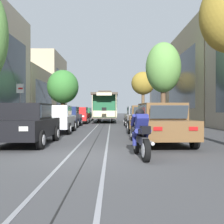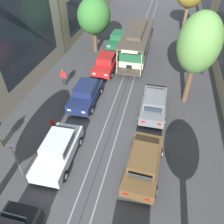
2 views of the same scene
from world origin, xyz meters
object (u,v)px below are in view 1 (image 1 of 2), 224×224
parked_car_brown_second_right (145,119)px  street_tree_kerb_right_mid (144,84)px  parked_car_white_second_left (57,119)px  cable_car_trolley (106,107)px  parked_car_navy_mid_left (69,117)px  motorcycle_with_rider (141,134)px  pedestrian_on_left_pavement (173,114)px  street_tree_kerb_left_second (64,87)px  parked_car_green_fifth_left (85,114)px  street_sign_post (21,103)px  parked_car_black_near_left (27,124)px  parked_car_red_fourth_left (80,115)px  street_tree_kerb_right_second (164,68)px  fire_hydrant (41,123)px  parked_car_grey_mid_right (138,117)px  parked_car_brown_near_right (161,124)px  pedestrian_crossing_far (40,115)px

parked_car_brown_second_right → street_tree_kerb_right_mid: (2.40, 22.70, 4.14)m
parked_car_white_second_left → parked_car_brown_second_right: bearing=2.6°
street_tree_kerb_right_mid → cable_car_trolley: street_tree_kerb_right_mid is taller
parked_car_navy_mid_left → motorcycle_with_rider: parked_car_navy_mid_left is taller
parked_car_brown_second_right → pedestrian_on_left_pavement: 13.27m
street_tree_kerb_left_second → parked_car_green_fifth_left: bearing=43.9°
street_tree_kerb_left_second → street_sign_post: street_tree_kerb_left_second is taller
parked_car_black_near_left → parked_car_red_fourth_left: bearing=89.8°
cable_car_trolley → parked_car_navy_mid_left: bearing=-107.2°
street_tree_kerb_right_second → fire_hydrant: street_tree_kerb_right_second is taller
parked_car_white_second_left → street_sign_post: (-1.60, -1.66, 0.91)m
cable_car_trolley → pedestrian_on_left_pavement: size_ratio=5.81×
parked_car_grey_mid_right → pedestrian_on_left_pavement: parked_car_grey_mid_right is taller
street_tree_kerb_right_second → pedestrian_on_left_pavement: street_tree_kerb_right_second is taller
parked_car_brown_near_right → motorcycle_with_rider: parked_car_brown_near_right is taller
parked_car_grey_mid_right → fire_hydrant: (-6.80, -3.46, -0.38)m
parked_car_brown_near_right → parked_car_white_second_left: bearing=131.6°
parked_car_navy_mid_left → street_tree_kerb_right_mid: bearing=65.3°
parked_car_brown_near_right → parked_car_grey_mid_right: (0.13, 11.63, 0.00)m
parked_car_brown_second_right → pedestrian_crossing_far: size_ratio=2.73×
parked_car_grey_mid_right → street_sign_post: bearing=-132.3°
parked_car_grey_mid_right → motorcycle_with_rider: bearing=-94.7°
street_sign_post → parked_car_black_near_left: bearing=-69.1°
parked_car_green_fifth_left → parked_car_grey_mid_right: 12.90m
parked_car_black_near_left → motorcycle_with_rider: (4.09, -3.02, -0.15)m
motorcycle_with_rider → fire_hydrant: motorcycle_with_rider is taller
parked_car_brown_near_right → street_tree_kerb_left_second: (-7.40, 21.26, 3.11)m
parked_car_brown_near_right → pedestrian_crossing_far: (-8.09, 13.61, 0.11)m
parked_car_navy_mid_left → street_sign_post: size_ratio=1.58×
street_tree_kerb_left_second → cable_car_trolley: 5.34m
street_tree_kerb_right_second → street_tree_kerb_right_mid: (-0.11, 14.99, 0.02)m
fire_hydrant → street_sign_post: 4.28m
parked_car_black_near_left → motorcycle_with_rider: bearing=-36.4°
motorcycle_with_rider → pedestrian_crossing_far: pedestrian_crossing_far is taller
parked_car_navy_mid_left → cable_car_trolley: cable_car_trolley is taller
parked_car_green_fifth_left → parked_car_brown_second_right: (5.23, -17.40, 0.00)m
street_sign_post → motorcycle_with_rider: bearing=-51.5°
parked_car_black_near_left → parked_car_green_fifth_left: bearing=90.1°
motorcycle_with_rider → pedestrian_crossing_far: 18.04m
parked_car_brown_near_right → street_tree_kerb_left_second: street_tree_kerb_left_second is taller
street_tree_kerb_right_second → fire_hydrant: size_ratio=8.49×
parked_car_navy_mid_left → street_tree_kerb_right_second: 9.14m
parked_car_navy_mid_left → pedestrian_crossing_far: bearing=144.9°
parked_car_grey_mid_right → motorcycle_with_rider: 14.69m
parked_car_green_fifth_left → parked_car_brown_near_right: 23.95m
parked_car_brown_near_right → street_tree_kerb_left_second: 22.72m
parked_car_brown_second_right → parked_car_white_second_left: bearing=-177.4°
motorcycle_with_rider → pedestrian_on_left_pavement: size_ratio=1.26×
street_tree_kerb_left_second → fire_hydrant: street_tree_kerb_left_second is taller
parked_car_navy_mid_left → parked_car_grey_mid_right: (5.49, -0.07, 0.00)m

